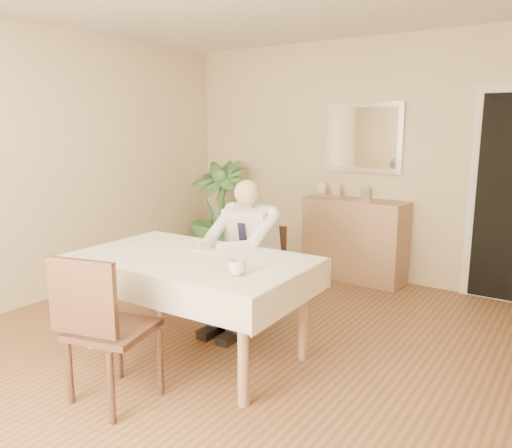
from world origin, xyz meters
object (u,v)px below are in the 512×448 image
Objects in this scene: dining_table at (192,268)px; coffee_mug at (237,267)px; seated_man at (240,248)px; chair_far at (259,267)px; potted_palm at (219,213)px; sideboard at (354,239)px; chair_near at (101,322)px.

coffee_mug is at bearing -20.10° from dining_table.
seated_man reaches higher than coffee_mug.
chair_far is 0.66× the size of potted_palm.
seated_man reaches higher than dining_table.
sideboard reaches higher than dining_table.
chair_far is at bearing 88.18° from dining_table.
chair_far is at bearing 90.00° from seated_man.
potted_palm is at bearing -164.49° from sideboard.
coffee_mug is (0.52, 0.66, 0.26)m from chair_near.
dining_table is at bearing -56.08° from potted_palm.
chair_far is 0.66× the size of seated_man.
chair_near is at bearing -90.69° from dining_table.
chair_near is 0.88m from coffee_mug.
dining_table is at bearing 161.72° from coffee_mug.
sideboard is (-0.30, 2.58, -0.35)m from coffee_mug.
chair_near reaches higher than coffee_mug.
potted_palm is at bearing 132.68° from chair_far.
chair_near is 0.85× the size of sideboard.
coffee_mug is 0.09× the size of potted_palm.
dining_table is 2.42m from sideboard.
chair_near is (0.02, -1.71, 0.08)m from chair_far.
coffee_mug is at bearing -55.20° from seated_man.
potted_palm reaches higher than chair_far.
seated_man is (-0.02, 1.43, 0.15)m from chair_near.
potted_palm reaches higher than chair_near.
sideboard is at bearing 82.70° from seated_man.
seated_man reaches higher than sideboard.
seated_man is at bearing -46.60° from potted_palm.
chair_far is at bearing 76.07° from chair_near.
chair_near is (0.02, -0.84, -0.13)m from dining_table.
seated_man is at bearing 76.18° from chair_near.
chair_far is 1.82m from potted_palm.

